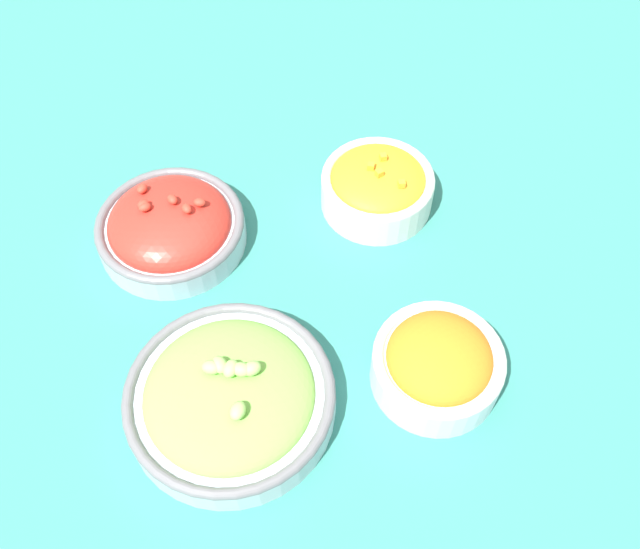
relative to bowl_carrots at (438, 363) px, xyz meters
The scene contains 5 objects.
ground_plane 0.17m from the bowl_carrots, 117.46° to the left, with size 3.00×3.00×0.00m, color #337F75.
bowl_carrots is the anchor object (origin of this frame).
bowl_cherry_tomatoes 0.36m from the bowl_carrots, 128.94° to the left, with size 0.18×0.18×0.07m.
bowl_lettuce 0.22m from the bowl_carrots, 169.85° to the left, with size 0.22×0.22×0.07m.
bowl_squash 0.26m from the bowl_carrots, 82.50° to the left, with size 0.14×0.14×0.07m.
Camera 1 is at (-0.15, -0.44, 0.70)m, focal length 40.00 mm.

